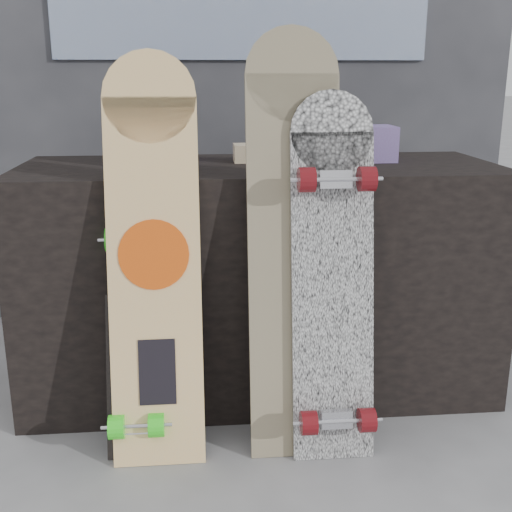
{
  "coord_description": "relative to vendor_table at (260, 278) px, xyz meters",
  "views": [
    {
      "loc": [
        -0.21,
        -1.64,
        1.09
      ],
      "look_at": [
        -0.04,
        0.2,
        0.57
      ],
      "focal_mm": 45.0,
      "sensor_mm": 36.0,
      "label": 1
    }
  ],
  "objects": [
    {
      "name": "longboard_cascadia",
      "position": [
        0.17,
        -0.42,
        0.14
      ],
      "size": [
        0.24,
        0.27,
        1.05
      ],
      "rotation": [
        -0.18,
        0.0,
        0.0
      ],
      "color": "white",
      "rests_on": "ground"
    },
    {
      "name": "merch_box_purple",
      "position": [
        -0.32,
        0.14,
        0.45
      ],
      "size": [
        0.18,
        0.12,
        0.1
      ],
      "primitive_type": "cube",
      "color": "#673E7F",
      "rests_on": "vendor_table"
    },
    {
      "name": "vendor_table",
      "position": [
        0.0,
        0.0,
        0.0
      ],
      "size": [
        1.6,
        0.6,
        0.8
      ],
      "primitive_type": "cube",
      "color": "black",
      "rests_on": "ground"
    },
    {
      "name": "booth",
      "position": [
        0.0,
        0.85,
        0.7
      ],
      "size": [
        2.4,
        0.22,
        2.2
      ],
      "color": "#2F2F34",
      "rests_on": "ground"
    },
    {
      "name": "longboard_celtic",
      "position": [
        0.06,
        -0.37,
        0.25
      ],
      "size": [
        0.27,
        0.24,
        1.23
      ],
      "rotation": [
        -0.18,
        0.0,
        0.0
      ],
      "color": "beige",
      "rests_on": "ground"
    },
    {
      "name": "ground",
      "position": [
        0.0,
        -0.5,
        -0.4
      ],
      "size": [
        60.0,
        60.0,
        0.0
      ],
      "primitive_type": "plane",
      "color": "slate",
      "rests_on": "ground"
    },
    {
      "name": "merch_box_small",
      "position": [
        0.4,
        0.06,
        0.46
      ],
      "size": [
        0.14,
        0.14,
        0.12
      ],
      "primitive_type": "cube",
      "color": "#673E7F",
      "rests_on": "vendor_table"
    },
    {
      "name": "skateboard_dark",
      "position": [
        -0.4,
        -0.33,
        0.01
      ],
      "size": [
        0.18,
        0.35,
        0.8
      ],
      "rotation": [
        -0.34,
        0.0,
        0.0
      ],
      "color": "black",
      "rests_on": "ground"
    },
    {
      "name": "longboard_geisha",
      "position": [
        -0.34,
        -0.36,
        0.21
      ],
      "size": [
        0.26,
        0.27,
        1.16
      ],
      "rotation": [
        -0.21,
        0.0,
        0.0
      ],
      "color": "beige",
      "rests_on": "ground"
    },
    {
      "name": "merch_box_flat",
      "position": [
        0.03,
        0.07,
        0.43
      ],
      "size": [
        0.22,
        0.1,
        0.06
      ],
      "primitive_type": "cube",
      "color": "#D1B78C",
      "rests_on": "vendor_table"
    }
  ]
}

